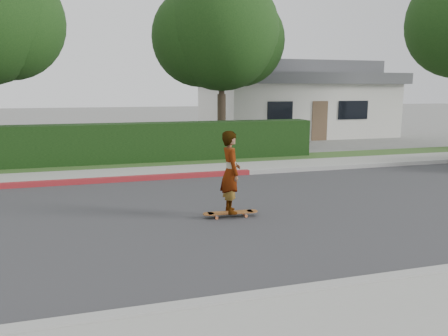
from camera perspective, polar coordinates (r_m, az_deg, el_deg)
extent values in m
plane|color=slate|center=(10.07, 5.64, -5.49)|extent=(120.00, 120.00, 0.00)
cube|color=#2D2D30|center=(10.07, 5.64, -5.47)|extent=(60.00, 8.00, 0.01)
cube|color=#9E9E99|center=(6.65, 19.32, -13.86)|extent=(60.00, 0.20, 0.15)
cube|color=gray|center=(6.03, 24.48, -17.00)|extent=(60.00, 1.60, 0.12)
cube|color=#9E9E99|center=(13.84, -0.69, -0.78)|extent=(60.00, 0.20, 0.15)
cube|color=maroon|center=(13.42, -21.73, -1.86)|extent=(12.00, 0.21, 0.15)
cube|color=gray|center=(14.70, -1.63, -0.19)|extent=(60.00, 1.60, 0.12)
cube|color=#2D4C1E|center=(16.23, -3.07, 0.76)|extent=(60.00, 1.60, 0.10)
cube|color=black|center=(16.32, -13.91, 3.01)|extent=(15.00, 1.00, 1.50)
sphere|color=black|center=(18.18, -26.69, 16.72)|extent=(4.16, 4.16, 4.16)
cylinder|color=#33261C|center=(18.76, -0.32, 5.79)|extent=(0.36, 0.36, 2.52)
cylinder|color=#33261C|center=(18.71, -0.32, 11.57)|extent=(0.24, 0.24, 2.10)
sphere|color=black|center=(18.85, -0.33, 17.33)|extent=(4.80, 4.80, 4.80)
sphere|color=black|center=(19.01, -3.09, 16.64)|extent=(4.08, 4.08, 4.08)
sphere|color=black|center=(19.36, 2.09, 16.24)|extent=(3.84, 3.84, 3.84)
cube|color=beige|center=(27.59, 8.77, 7.61)|extent=(10.00, 8.00, 3.00)
cube|color=#4C4C51|center=(27.57, 8.87, 11.35)|extent=(10.60, 8.60, 0.60)
cube|color=#4C4C51|center=(27.59, 8.91, 12.60)|extent=(8.40, 6.40, 0.80)
cube|color=black|center=(22.90, 7.33, 7.38)|extent=(1.40, 0.06, 1.00)
cube|color=black|center=(24.93, 16.50, 7.27)|extent=(1.80, 0.06, 1.00)
cube|color=brown|center=(23.95, 12.38, 6.03)|extent=(0.90, 0.06, 2.10)
cylinder|color=#D86C3B|center=(9.30, -0.96, -6.52)|extent=(0.07, 0.04, 0.06)
cylinder|color=#D86C3B|center=(9.47, -1.18, -6.21)|extent=(0.07, 0.04, 0.06)
cylinder|color=#D86C3B|center=(9.44, 2.90, -6.27)|extent=(0.07, 0.04, 0.06)
cylinder|color=#D86C3B|center=(9.61, 2.61, -5.96)|extent=(0.07, 0.04, 0.06)
cube|color=silver|center=(9.37, -1.07, -6.10)|extent=(0.07, 0.20, 0.03)
cube|color=silver|center=(9.52, 2.75, -5.85)|extent=(0.07, 0.20, 0.03)
cube|color=brown|center=(9.43, 0.86, -5.83)|extent=(0.98, 0.30, 0.02)
cylinder|color=brown|center=(9.34, -2.04, -6.01)|extent=(0.25, 0.25, 0.02)
cylinder|color=brown|center=(9.55, 3.69, -5.65)|extent=(0.25, 0.25, 0.02)
imported|color=white|center=(9.23, 0.87, -0.54)|extent=(0.45, 0.66, 1.75)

